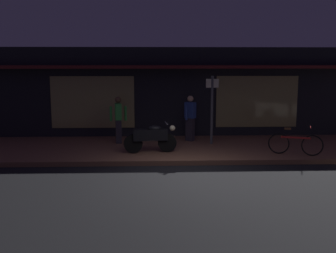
% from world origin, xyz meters
% --- Properties ---
extents(ground_plane, '(60.00, 60.00, 0.00)m').
position_xyz_m(ground_plane, '(0.00, 0.00, 0.00)').
color(ground_plane, black).
extents(sidewalk_slab, '(18.00, 4.00, 0.15)m').
position_xyz_m(sidewalk_slab, '(0.00, 3.00, 0.07)').
color(sidewalk_slab, brown).
rests_on(sidewalk_slab, ground_plane).
extents(storefront_building, '(18.00, 3.30, 3.60)m').
position_xyz_m(storefront_building, '(0.00, 6.39, 1.80)').
color(storefront_building, black).
rests_on(storefront_building, ground_plane).
extents(motorcycle, '(1.70, 0.55, 0.97)m').
position_xyz_m(motorcycle, '(-0.93, 2.14, 0.65)').
color(motorcycle, black).
rests_on(motorcycle, sidewalk_slab).
extents(bicycle_parked, '(1.57, 0.65, 0.91)m').
position_xyz_m(bicycle_parked, '(3.58, 1.64, 0.51)').
color(bicycle_parked, black).
rests_on(bicycle_parked, sidewalk_slab).
extents(person_photographer, '(0.62, 0.41, 1.67)m').
position_xyz_m(person_photographer, '(-2.11, 3.68, 1.03)').
color(person_photographer, '#28232D').
rests_on(person_photographer, sidewalk_slab).
extents(person_bystander, '(0.44, 0.54, 1.67)m').
position_xyz_m(person_bystander, '(0.49, 4.02, 1.03)').
color(person_bystander, '#28232D').
rests_on(person_bystander, sidewalk_slab).
extents(sign_post, '(0.44, 0.09, 2.40)m').
position_xyz_m(sign_post, '(1.20, 3.43, 1.51)').
color(sign_post, '#47474C').
rests_on(sign_post, sidewalk_slab).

